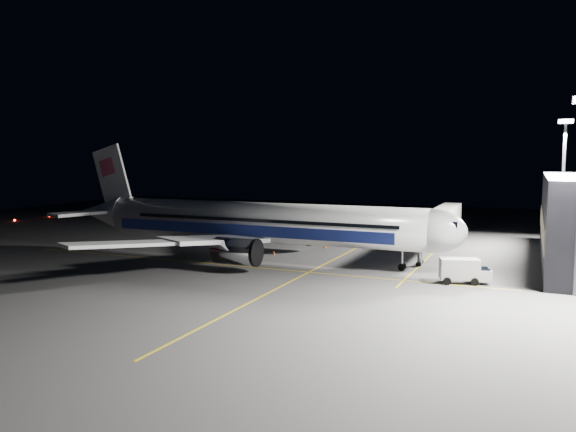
% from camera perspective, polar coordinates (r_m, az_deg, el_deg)
% --- Properties ---
extents(ground, '(200.00, 200.00, 0.00)m').
position_cam_1_polar(ground, '(80.63, -2.93, -4.35)').
color(ground, '#4C4C4F').
rests_on(ground, ground).
extents(guide_line_main, '(0.25, 80.00, 0.01)m').
position_cam_1_polar(guide_line_main, '(76.76, 3.79, -4.88)').
color(guide_line_main, gold).
rests_on(guide_line_main, ground).
extents(guide_line_cross, '(70.00, 0.25, 0.01)m').
position_cam_1_polar(guide_line_cross, '(75.41, -4.98, -5.09)').
color(guide_line_cross, gold).
rests_on(guide_line_cross, ground).
extents(guide_line_side, '(0.25, 40.00, 0.01)m').
position_cam_1_polar(guide_line_side, '(83.32, 13.96, -4.19)').
color(guide_line_side, gold).
rests_on(guide_line_side, ground).
extents(airliner, '(61.48, 54.22, 16.64)m').
position_cam_1_polar(airliner, '(80.35, -3.64, -0.67)').
color(airliner, silver).
rests_on(airliner, ground).
extents(jet_bridge, '(3.60, 34.40, 6.30)m').
position_cam_1_polar(jet_bridge, '(90.55, 14.90, -0.48)').
color(jet_bridge, '#B2B2B7').
rests_on(jet_bridge, ground).
extents(floodlight_mast_north, '(2.40, 0.68, 20.70)m').
position_cam_1_polar(floodlight_mast_north, '(103.04, 26.19, 4.21)').
color(floodlight_mast_north, '#59595E').
rests_on(floodlight_mast_north, ground).
extents(service_truck, '(6.03, 3.82, 2.88)m').
position_cam_1_polar(service_truck, '(67.91, 17.45, -5.26)').
color(service_truck, silver).
rests_on(service_truck, ground).
extents(baggage_tug, '(2.25, 1.84, 1.57)m').
position_cam_1_polar(baggage_tug, '(99.26, -3.91, -1.98)').
color(baggage_tug, black).
rests_on(baggage_tug, ground).
extents(safety_cone_a, '(0.43, 0.43, 0.64)m').
position_cam_1_polar(safety_cone_a, '(90.30, 3.77, -3.04)').
color(safety_cone_a, '#FC620A').
rests_on(safety_cone_a, ground).
extents(safety_cone_b, '(0.37, 0.37, 0.55)m').
position_cam_1_polar(safety_cone_b, '(83.94, -1.44, -3.74)').
color(safety_cone_b, '#FC620A').
rests_on(safety_cone_b, ground).
extents(safety_cone_c, '(0.36, 0.36, 0.53)m').
position_cam_1_polar(safety_cone_c, '(93.94, -0.22, -2.70)').
color(safety_cone_c, '#FC620A').
rests_on(safety_cone_c, ground).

